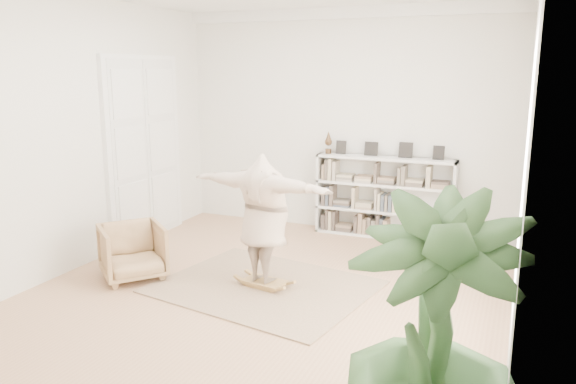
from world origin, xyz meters
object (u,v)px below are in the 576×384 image
object	(u,v)px
rocker_board	(264,282)
bookshelf	(384,198)
person	(264,215)
armchair	(133,252)
houseplant	(432,348)

from	to	relation	value
rocker_board	bookshelf	bearing A→B (deg)	82.84
rocker_board	person	distance (m)	0.86
bookshelf	armchair	distance (m)	3.99
person	bookshelf	bearing A→B (deg)	-97.16
rocker_board	person	bearing A→B (deg)	-179.43
armchair	rocker_board	xyz separation A→B (m)	(1.70, 0.35, -0.29)
armchair	houseplant	xyz separation A→B (m)	(4.10, -2.30, 0.61)
bookshelf	person	xyz separation A→B (m)	(-0.84, -2.71, 0.29)
bookshelf	houseplant	world-z (taller)	houseplant
bookshelf	rocker_board	size ratio (longest dim) A/B	3.88
bookshelf	rocker_board	world-z (taller)	bookshelf
armchair	houseplant	size ratio (longest dim) A/B	0.40
armchair	rocker_board	world-z (taller)	armchair
armchair	rocker_board	size ratio (longest dim) A/B	1.38
bookshelf	person	world-z (taller)	person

